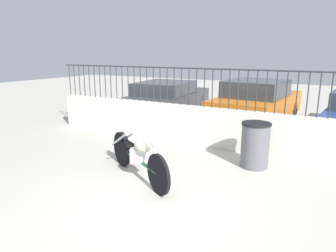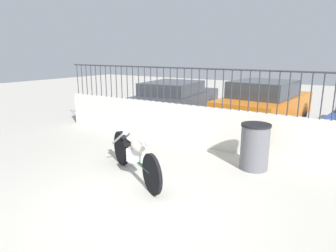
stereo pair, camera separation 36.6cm
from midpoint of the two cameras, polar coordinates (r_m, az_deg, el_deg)
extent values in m
plane|color=#ADA89E|center=(4.61, -5.51, -14.75)|extent=(40.00, 40.00, 0.00)
cube|color=beige|center=(7.01, 9.01, -0.59)|extent=(10.02, 0.18, 0.96)
cylinder|color=#2D2D33|center=(9.71, -19.25, 8.36)|extent=(0.02, 0.02, 0.91)
cylinder|color=#2D2D33|center=(9.56, -18.44, 8.35)|extent=(0.02, 0.02, 0.91)
cylinder|color=#2D2D33|center=(9.41, -17.62, 8.33)|extent=(0.02, 0.02, 0.91)
cylinder|color=#2D2D33|center=(9.27, -16.76, 8.32)|extent=(0.02, 0.02, 0.91)
cylinder|color=#2D2D33|center=(9.12, -15.88, 8.30)|extent=(0.02, 0.02, 0.91)
cylinder|color=#2D2D33|center=(8.98, -14.97, 8.28)|extent=(0.02, 0.02, 0.91)
cylinder|color=#2D2D33|center=(8.84, -14.03, 8.25)|extent=(0.02, 0.02, 0.91)
cylinder|color=#2D2D33|center=(8.71, -13.07, 8.22)|extent=(0.02, 0.02, 0.91)
cylinder|color=#2D2D33|center=(8.57, -12.07, 8.19)|extent=(0.02, 0.02, 0.91)
cylinder|color=#2D2D33|center=(8.44, -11.04, 8.16)|extent=(0.02, 0.02, 0.91)
cylinder|color=#2D2D33|center=(8.31, -9.98, 8.12)|extent=(0.02, 0.02, 0.91)
cylinder|color=#2D2D33|center=(8.19, -8.88, 8.08)|extent=(0.02, 0.02, 0.91)
cylinder|color=#2D2D33|center=(8.06, -7.76, 8.04)|extent=(0.02, 0.02, 0.91)
cylinder|color=#2D2D33|center=(7.94, -6.59, 7.99)|extent=(0.02, 0.02, 0.91)
cylinder|color=#2D2D33|center=(7.83, -5.40, 7.93)|extent=(0.02, 0.02, 0.91)
cylinder|color=#2D2D33|center=(7.71, -4.17, 7.87)|extent=(0.02, 0.02, 0.91)
cylinder|color=#2D2D33|center=(7.61, -2.90, 7.80)|extent=(0.02, 0.02, 0.91)
cylinder|color=#2D2D33|center=(7.50, -1.60, 7.73)|extent=(0.02, 0.02, 0.91)
cylinder|color=#2D2D33|center=(7.40, -0.26, 7.65)|extent=(0.02, 0.02, 0.91)
cylinder|color=#2D2D33|center=(7.30, 1.12, 7.57)|extent=(0.02, 0.02, 0.91)
cylinder|color=#2D2D33|center=(7.21, 2.53, 7.48)|extent=(0.02, 0.02, 0.91)
cylinder|color=#2D2D33|center=(7.12, 3.97, 7.38)|extent=(0.02, 0.02, 0.91)
cylinder|color=#2D2D33|center=(7.03, 5.45, 7.27)|extent=(0.02, 0.02, 0.91)
cylinder|color=#2D2D33|center=(6.96, 6.97, 7.16)|extent=(0.02, 0.02, 0.91)
cylinder|color=#2D2D33|center=(6.88, 8.52, 7.04)|extent=(0.02, 0.02, 0.91)
cylinder|color=#2D2D33|center=(6.81, 10.10, 6.91)|extent=(0.02, 0.02, 0.91)
cylinder|color=#2D2D33|center=(6.75, 11.71, 6.78)|extent=(0.02, 0.02, 0.91)
cylinder|color=#2D2D33|center=(6.69, 13.35, 6.63)|extent=(0.02, 0.02, 0.91)
cylinder|color=#2D2D33|center=(6.64, 15.01, 6.48)|extent=(0.02, 0.02, 0.91)
cylinder|color=#2D2D33|center=(6.59, 16.70, 6.32)|extent=(0.02, 0.02, 0.91)
cylinder|color=#2D2D33|center=(6.55, 18.41, 6.15)|extent=(0.02, 0.02, 0.91)
cylinder|color=#2D2D33|center=(6.51, 20.14, 5.98)|extent=(0.02, 0.02, 0.91)
cylinder|color=#2D2D33|center=(6.48, 21.89, 5.79)|extent=(0.02, 0.02, 0.91)
cylinder|color=#2D2D33|center=(6.46, 23.65, 5.61)|extent=(0.02, 0.02, 0.91)
cylinder|color=#2D2D33|center=(6.44, 25.42, 5.41)|extent=(0.02, 0.02, 0.91)
cylinder|color=#2D2D33|center=(6.43, 27.20, 5.21)|extent=(0.02, 0.02, 0.91)
cylinder|color=#2D2D33|center=(6.81, 9.45, 10.61)|extent=(10.02, 0.04, 0.04)
cylinder|color=black|center=(4.78, -4.07, -9.22)|extent=(0.61, 0.38, 0.67)
cylinder|color=black|center=(6.08, -10.48, -4.31)|extent=(0.64, 0.41, 0.68)
cylinder|color=#1E5933|center=(5.42, -7.68, -6.48)|extent=(1.23, 0.73, 0.06)
cube|color=silver|center=(5.34, -7.50, -5.63)|extent=(0.28, 0.18, 0.24)
ellipsoid|color=beige|center=(5.17, -7.04, -3.93)|extent=(0.50, 0.40, 0.18)
cube|color=black|center=(5.76, -9.51, -3.42)|extent=(0.32, 0.28, 0.06)
cylinder|color=silver|center=(4.76, -4.61, -6.08)|extent=(0.21, 0.15, 0.51)
sphere|color=silver|center=(4.74, -4.98, -3.25)|extent=(0.11, 0.11, 0.11)
cylinder|color=silver|center=(4.69, -5.22, 0.31)|extent=(0.03, 0.03, 0.55)
cylinder|color=silver|center=(4.63, -5.29, 3.63)|extent=(0.28, 0.47, 0.03)
cylinder|color=silver|center=(5.95, -11.04, -2.52)|extent=(0.68, 0.41, 0.43)
cylinder|color=silver|center=(6.00, -9.78, -2.34)|extent=(0.68, 0.41, 0.43)
cylinder|color=#56565B|center=(6.04, 14.58, -3.73)|extent=(0.54, 0.54, 0.85)
cylinder|color=black|center=(5.93, 14.84, 0.40)|extent=(0.56, 0.56, 0.04)
cylinder|color=black|center=(12.32, -2.12, 5.00)|extent=(0.18, 0.65, 0.64)
cylinder|color=black|center=(11.70, 5.48, 4.47)|extent=(0.18, 0.65, 0.64)
cylinder|color=black|center=(9.99, -8.81, 2.77)|extent=(0.18, 0.65, 0.64)
cylinder|color=black|center=(9.21, 0.24, 2.00)|extent=(0.18, 0.65, 0.64)
cube|color=#38383D|center=(10.73, -1.11, 4.78)|extent=(2.28, 4.53, 0.56)
cube|color=#2D3338|center=(10.46, -1.63, 7.27)|extent=(1.86, 2.26, 0.42)
cylinder|color=black|center=(11.17, 13.62, 3.71)|extent=(0.16, 0.65, 0.64)
cylinder|color=black|center=(10.71, 21.88, 2.68)|extent=(0.16, 0.65, 0.64)
cylinder|color=black|center=(8.93, 7.83, 1.51)|extent=(0.16, 0.65, 0.64)
cylinder|color=black|center=(8.35, 18.00, 0.08)|extent=(0.16, 0.65, 0.64)
cube|color=orange|center=(9.70, 15.59, 3.64)|extent=(2.09, 4.14, 0.67)
cube|color=#2D3338|center=(9.43, 15.41, 6.93)|extent=(1.74, 2.05, 0.48)
cylinder|color=black|center=(8.28, 26.28, -0.79)|extent=(0.17, 0.65, 0.64)
camera|label=1|loc=(0.18, -91.67, -0.41)|focal=32.00mm
camera|label=2|loc=(0.18, 88.33, 0.41)|focal=32.00mm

